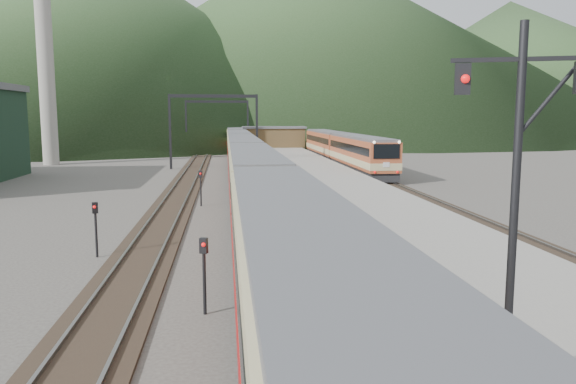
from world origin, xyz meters
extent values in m
cube|color=black|center=(0.00, 40.00, 0.06)|extent=(2.60, 200.00, 0.12)
cube|color=slate|center=(-0.72, 40.00, 0.16)|extent=(0.10, 200.00, 0.14)
cube|color=slate|center=(0.72, 40.00, 0.16)|extent=(0.10, 200.00, 0.14)
cube|color=black|center=(-5.00, 40.00, 0.06)|extent=(2.60, 200.00, 0.12)
cube|color=slate|center=(-5.72, 40.00, 0.16)|extent=(0.10, 200.00, 0.14)
cube|color=slate|center=(-4.28, 40.00, 0.16)|extent=(0.10, 200.00, 0.14)
cube|color=black|center=(11.50, 40.00, 0.06)|extent=(2.60, 200.00, 0.12)
cube|color=slate|center=(10.78, 40.00, 0.16)|extent=(0.10, 200.00, 0.14)
cube|color=slate|center=(12.22, 40.00, 0.16)|extent=(0.10, 200.00, 0.14)
cube|color=gray|center=(5.60, 38.00, 0.50)|extent=(8.00, 100.00, 1.00)
cube|color=black|center=(-7.50, 55.00, 4.00)|extent=(0.25, 0.25, 8.00)
cube|color=black|center=(1.80, 55.00, 4.00)|extent=(0.25, 0.25, 8.00)
cube|color=black|center=(-2.85, 55.00, 7.80)|extent=(9.30, 0.22, 0.35)
cube|color=black|center=(-7.50, 80.00, 4.00)|extent=(0.25, 0.25, 8.00)
cube|color=black|center=(1.80, 80.00, 4.00)|extent=(0.25, 0.25, 8.00)
cube|color=black|center=(-2.85, 80.00, 7.80)|extent=(9.30, 0.22, 0.35)
cylinder|color=#9E998E|center=(-22.00, 62.00, 15.00)|extent=(1.80, 1.80, 30.00)
cube|color=brown|center=(5.60, 78.00, 2.40)|extent=(9.00, 4.00, 2.80)
cube|color=slate|center=(5.60, 78.00, 3.95)|extent=(9.40, 4.40, 0.30)
cone|color=#28451E|center=(-40.00, 190.00, 30.00)|extent=(180.00, 180.00, 60.00)
cone|color=#28451E|center=(30.00, 230.00, 37.50)|extent=(220.00, 220.00, 75.00)
cone|color=#28451E|center=(110.00, 210.00, 25.00)|extent=(160.00, 160.00, 50.00)
cube|color=tan|center=(0.00, 6.33, 1.93)|extent=(2.79, 18.78, 3.41)
cube|color=tan|center=(0.00, 25.61, 1.93)|extent=(2.79, 18.78, 3.41)
cube|color=tan|center=(0.00, 44.89, 1.93)|extent=(2.79, 18.78, 3.41)
cube|color=tan|center=(0.00, 64.17, 1.93)|extent=(2.79, 18.78, 3.41)
cube|color=tan|center=(0.00, 83.46, 1.93)|extent=(2.79, 18.78, 3.41)
cube|color=#A94E2C|center=(11.50, 47.43, 1.87)|extent=(2.68, 18.04, 3.28)
cube|color=#A94E2C|center=(11.50, 65.97, 1.87)|extent=(2.68, 18.04, 3.28)
cylinder|color=black|center=(3.13, 2.27, 4.12)|extent=(0.14, 0.14, 6.24)
cube|color=black|center=(3.13, 2.27, 6.64)|extent=(2.09, 0.81, 0.07)
cube|color=black|center=(2.28, 2.58, 6.34)|extent=(0.30, 0.25, 0.50)
cylinder|color=black|center=(-2.25, 9.56, 1.00)|extent=(0.10, 0.10, 2.00)
cube|color=black|center=(-2.25, 9.56, 2.05)|extent=(0.26, 0.23, 0.45)
cylinder|color=black|center=(-3.21, 29.43, 1.00)|extent=(0.10, 0.10, 2.00)
cube|color=black|center=(-3.21, 29.43, 2.05)|extent=(0.25, 0.20, 0.45)
cylinder|color=black|center=(-6.88, 16.75, 1.00)|extent=(0.10, 0.10, 2.00)
cube|color=black|center=(-6.88, 16.75, 2.05)|extent=(0.26, 0.23, 0.45)
camera|label=1|loc=(-1.57, -6.35, 5.76)|focal=35.00mm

